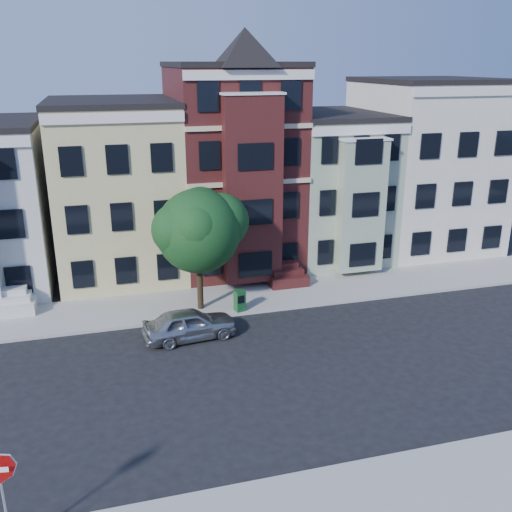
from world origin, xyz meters
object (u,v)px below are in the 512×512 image
object	(u,v)px
street_tree	(198,237)
parked_car	(190,324)
stop_sign	(3,495)
newspaper_box	(240,301)

from	to	relation	value
street_tree	parked_car	bearing A→B (deg)	-109.28
street_tree	stop_sign	size ratio (longest dim) A/B	2.37
newspaper_box	stop_sign	xyz separation A→B (m)	(-9.47, -12.96, 1.09)
parked_car	newspaper_box	xyz separation A→B (m)	(2.92, 2.10, -0.03)
newspaper_box	stop_sign	bearing A→B (deg)	-140.08
street_tree	newspaper_box	bearing A→B (deg)	-24.91
stop_sign	newspaper_box	bearing A→B (deg)	63.10
parked_car	newspaper_box	distance (m)	3.60
street_tree	newspaper_box	xyz separation A→B (m)	(1.88, -0.87, -3.33)
parked_car	stop_sign	xyz separation A→B (m)	(-6.55, -10.86, 1.05)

